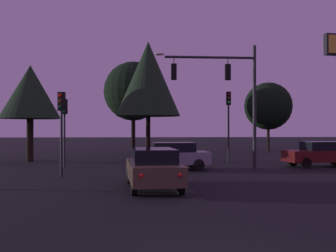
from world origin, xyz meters
TOP-DOWN VIEW (x-y plane):
  - ground_plane at (0.00, 24.50)m, footprint 168.00×168.00m
  - traffic_signal_mast_arm at (3.82, 15.50)m, footprint 5.78×0.38m
  - traffic_light_corner_left at (-4.84, 12.91)m, footprint 0.36×0.39m
  - traffic_light_corner_right at (-5.57, 17.51)m, footprint 0.35×0.38m
  - traffic_light_median at (4.95, 19.77)m, footprint 0.31×0.36m
  - car_nearside_lane at (-0.63, 8.90)m, footprint 2.13×4.67m
  - car_crossing_left at (0.68, 15.64)m, footprint 4.41×2.08m
  - car_crossing_right at (9.85, 16.52)m, footprint 4.53×2.11m
  - tree_behind_sign at (-8.70, 21.71)m, footprint 4.19×4.19m
  - tree_left_far at (-0.44, 21.92)m, footprint 4.64×4.64m
  - tree_center_horizon at (12.60, 33.66)m, footprint 5.02×5.02m
  - tree_right_cluster at (-1.62, 32.73)m, footprint 5.92×5.92m

SIDE VIEW (x-z plane):
  - ground_plane at x=0.00m, z-range 0.00..0.00m
  - car_crossing_right at x=9.85m, z-range 0.03..1.55m
  - car_crossing_left at x=0.68m, z-range 0.04..1.56m
  - car_nearside_lane at x=-0.63m, z-range 0.04..1.56m
  - traffic_light_corner_left at x=-4.84m, z-range 0.85..4.88m
  - traffic_light_corner_right at x=-5.57m, z-range 0.86..4.92m
  - traffic_light_median at x=4.95m, z-range 0.98..5.79m
  - traffic_signal_mast_arm at x=3.82m, z-range 1.19..8.20m
  - tree_center_horizon at x=12.60m, z-range 1.11..8.35m
  - tree_behind_sign at x=-8.70m, z-range 1.47..8.24m
  - tree_left_far at x=-0.44m, z-range 1.60..10.24m
  - tree_right_cluster at x=-1.62m, z-range 1.55..10.62m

